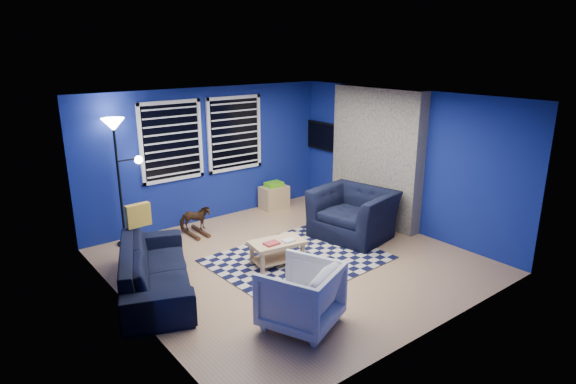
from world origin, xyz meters
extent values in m
plane|color=tan|center=(0.00, 0.00, 0.00)|extent=(5.00, 5.00, 0.00)
plane|color=white|center=(0.00, 0.00, 2.50)|extent=(5.00, 5.00, 0.00)
plane|color=navy|center=(0.00, 2.50, 1.25)|extent=(5.00, 0.00, 5.00)
plane|color=navy|center=(-2.50, 0.00, 1.25)|extent=(0.00, 5.00, 5.00)
plane|color=navy|center=(2.50, 0.00, 1.25)|extent=(0.00, 5.00, 5.00)
cube|color=gray|center=(2.37, 0.50, 1.25)|extent=(0.26, 2.00, 2.50)
cube|color=black|center=(2.23, 0.50, 0.35)|extent=(0.04, 0.70, 0.60)
cube|color=gray|center=(2.10, 0.50, 0.04)|extent=(0.50, 1.20, 0.08)
cube|color=black|center=(-0.75, 2.48, 1.60)|extent=(1.05, 0.02, 1.30)
cube|color=white|center=(-0.75, 2.47, 2.28)|extent=(1.17, 0.05, 0.06)
cube|color=white|center=(-0.75, 2.47, 0.92)|extent=(1.17, 0.05, 0.06)
cube|color=black|center=(0.55, 2.48, 1.60)|extent=(1.05, 0.02, 1.30)
cube|color=white|center=(0.55, 2.47, 2.28)|extent=(1.17, 0.05, 0.06)
cube|color=white|center=(0.55, 2.47, 0.92)|extent=(1.17, 0.05, 0.06)
cube|color=black|center=(2.45, 2.00, 1.40)|extent=(0.06, 1.00, 0.58)
cube|color=black|center=(2.42, 2.00, 1.40)|extent=(0.01, 0.92, 0.50)
cube|color=black|center=(0.10, -0.01, 0.01)|extent=(2.59, 2.12, 0.02)
imported|color=black|center=(-2.05, 0.40, 0.32)|extent=(2.37, 1.61, 0.65)
imported|color=black|center=(1.47, 0.15, 0.42)|extent=(1.48, 1.36, 0.83)
imported|color=gray|center=(-1.04, -1.45, 0.39)|extent=(1.09, 1.11, 0.77)
imported|color=#4D2619|center=(-0.66, 1.93, 0.29)|extent=(0.43, 0.58, 0.45)
cube|color=tan|center=(-0.26, 0.04, 0.36)|extent=(0.87, 0.58, 0.05)
cube|color=tan|center=(-0.26, 0.04, 0.11)|extent=(0.79, 0.50, 0.03)
cube|color=#A93032|center=(-0.40, -0.01, 0.40)|extent=(0.24, 0.19, 0.03)
cube|color=silver|center=(-0.13, -0.07, 0.40)|extent=(0.20, 0.16, 0.03)
cube|color=tan|center=(-0.60, -0.14, 0.17)|extent=(0.06, 0.06, 0.32)
cube|color=tan|center=(0.08, -0.14, 0.17)|extent=(0.06, 0.06, 0.32)
cube|color=tan|center=(-0.60, 0.22, 0.17)|extent=(0.06, 0.06, 0.32)
cube|color=tan|center=(0.08, 0.22, 0.17)|extent=(0.06, 0.06, 0.32)
cube|color=tan|center=(1.31, 2.25, 0.23)|extent=(0.55, 0.37, 0.46)
cube|color=black|center=(1.31, 2.25, 0.23)|extent=(0.48, 0.33, 0.37)
cube|color=#63CA17|center=(1.31, 2.25, 0.51)|extent=(0.34, 0.26, 0.09)
cylinder|color=black|center=(-1.80, 2.25, 0.02)|extent=(0.27, 0.27, 0.03)
cylinder|color=black|center=(-1.80, 2.25, 1.00)|extent=(0.04, 0.04, 1.98)
cone|color=white|center=(-1.80, 2.25, 2.02)|extent=(0.36, 0.36, 0.20)
sphere|color=white|center=(-1.47, 2.19, 1.42)|extent=(0.13, 0.13, 0.13)
cube|color=gold|center=(-1.90, 1.26, 0.82)|extent=(0.37, 0.13, 0.34)
camera|label=1|loc=(-4.27, -5.35, 3.19)|focal=30.00mm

